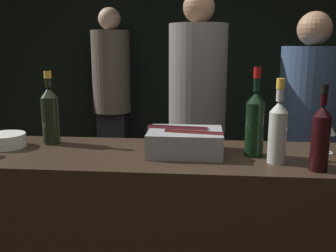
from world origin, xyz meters
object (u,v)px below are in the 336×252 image
object	(u,v)px
red_wine_bottle_burgundy	(255,122)
person_grey_polo	(306,132)
red_wine_bottle_black_foil	(321,136)
champagne_bottle	(50,114)
person_in_hoodie	(197,114)
person_blond_tee	(112,94)
wine_glass	(327,128)
bowl_white	(6,140)
rose_wine_bottle	(278,129)
ice_bin_with_bottles	(185,140)

from	to	relation	value
red_wine_bottle_burgundy	person_grey_polo	size ratio (longest dim) A/B	0.22
red_wine_bottle_black_foil	champagne_bottle	bearing A→B (deg)	165.61
person_in_hoodie	person_blond_tee	bearing A→B (deg)	161.25
person_grey_polo	wine_glass	bearing A→B (deg)	-41.42
red_wine_bottle_black_foil	red_wine_bottle_burgundy	bearing A→B (deg)	140.96
champagne_bottle	wine_glass	bearing A→B (deg)	-2.37
bowl_white	rose_wine_bottle	size ratio (longest dim) A/B	0.53
bowl_white	person_in_hoodie	distance (m)	1.30
bowl_white	person_grey_polo	world-z (taller)	person_grey_polo
rose_wine_bottle	red_wine_bottle_black_foil	xyz separation A→B (m)	(0.14, -0.09, -0.00)
red_wine_bottle_black_foil	person_grey_polo	xyz separation A→B (m)	(0.23, 1.03, -0.22)
wine_glass	red_wine_bottle_burgundy	xyz separation A→B (m)	(-0.32, -0.07, 0.04)
champagne_bottle	rose_wine_bottle	size ratio (longest dim) A/B	1.03
red_wine_bottle_black_foil	person_in_hoodie	bearing A→B (deg)	112.50
person_in_hoodie	red_wine_bottle_black_foil	bearing A→B (deg)	-36.71
champagne_bottle	rose_wine_bottle	world-z (taller)	champagne_bottle
person_in_hoodie	person_blond_tee	world-z (taller)	same
bowl_white	person_blond_tee	bearing A→B (deg)	88.83
person_blond_tee	ice_bin_with_bottles	bearing A→B (deg)	124.92
ice_bin_with_bottles	rose_wine_bottle	world-z (taller)	rose_wine_bottle
red_wine_bottle_burgundy	person_in_hoodie	size ratio (longest dim) A/B	0.21
red_wine_bottle_black_foil	person_blond_tee	distance (m)	2.54
ice_bin_with_bottles	person_grey_polo	world-z (taller)	person_grey_polo
red_wine_bottle_black_foil	person_blond_tee	world-z (taller)	person_blond_tee
champagne_bottle	person_grey_polo	size ratio (longest dim) A/B	0.21
ice_bin_with_bottles	person_blond_tee	xyz separation A→B (m)	(-0.81, 1.97, -0.05)
ice_bin_with_bottles	red_wine_bottle_burgundy	distance (m)	0.31
red_wine_bottle_burgundy	rose_wine_bottle	bearing A→B (deg)	-49.53
rose_wine_bottle	red_wine_bottle_burgundy	world-z (taller)	red_wine_bottle_burgundy
ice_bin_with_bottles	person_grey_polo	bearing A→B (deg)	48.08
person_grey_polo	bowl_white	bearing A→B (deg)	-94.93
bowl_white	wine_glass	xyz separation A→B (m)	(1.47, 0.03, 0.08)
red_wine_bottle_black_foil	person_blond_tee	bearing A→B (deg)	121.66
bowl_white	person_grey_polo	bearing A→B (deg)	26.89
person_in_hoodie	ice_bin_with_bottles	bearing A→B (deg)	-61.52
rose_wine_bottle	person_blond_tee	bearing A→B (deg)	119.85
rose_wine_bottle	person_in_hoodie	world-z (taller)	person_in_hoodie
champagne_bottle	person_grey_polo	bearing A→B (deg)	27.23
bowl_white	person_grey_polo	size ratio (longest dim) A/B	0.11
person_in_hoodie	person_grey_polo	bearing A→B (deg)	20.44
champagne_bottle	person_grey_polo	xyz separation A→B (m)	(1.42, 0.73, -0.23)
ice_bin_with_bottles	person_in_hoodie	distance (m)	0.97
champagne_bottle	red_wine_bottle_black_foil	xyz separation A→B (m)	(1.18, -0.30, -0.01)
champagne_bottle	red_wine_bottle_black_foil	distance (m)	1.22
champagne_bottle	person_in_hoodie	world-z (taller)	person_in_hoodie
ice_bin_with_bottles	bowl_white	bearing A→B (deg)	178.15
person_blond_tee	person_grey_polo	xyz separation A→B (m)	(1.57, -1.13, -0.09)
wine_glass	champagne_bottle	bearing A→B (deg)	177.63
person_in_hoodie	person_grey_polo	distance (m)	0.73
champagne_bottle	person_in_hoodie	size ratio (longest dim) A/B	0.19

